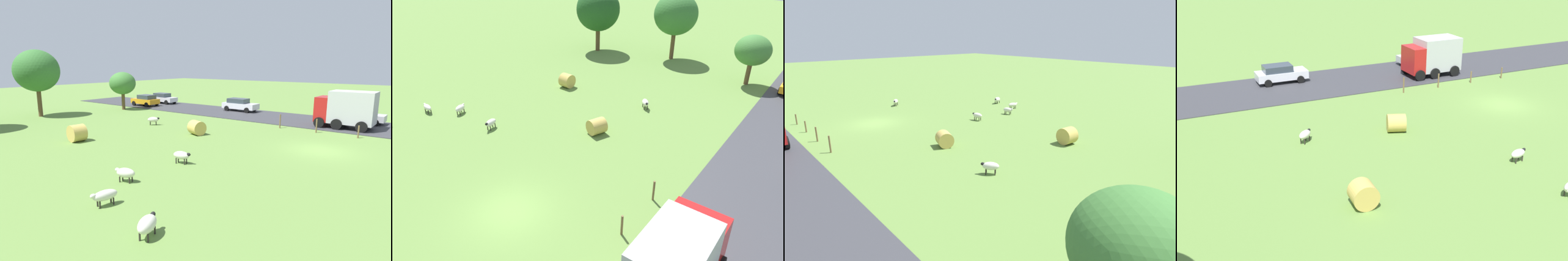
{
  "view_description": "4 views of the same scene",
  "coord_description": "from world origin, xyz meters",
  "views": [
    {
      "loc": [
        -22.25,
        -6.56,
        5.9
      ],
      "look_at": [
        -2.45,
        9.03,
        0.67
      ],
      "focal_mm": 29.71,
      "sensor_mm": 36.0,
      "label": 1
    },
    {
      "loc": [
        12.51,
        -9.63,
        13.5
      ],
      "look_at": [
        -0.65,
        8.0,
        1.26
      ],
      "focal_mm": 33.45,
      "sensor_mm": 36.0,
      "label": 2
    },
    {
      "loc": [
        12.05,
        29.27,
        8.32
      ],
      "look_at": [
        -4.2,
        10.57,
        0.85
      ],
      "focal_mm": 29.71,
      "sensor_mm": 36.0,
      "label": 3
    },
    {
      "loc": [
        -26.75,
        23.44,
        12.15
      ],
      "look_at": [
        -2.49,
        12.19,
        0.94
      ],
      "focal_mm": 43.39,
      "sensor_mm": 36.0,
      "label": 4
    }
  ],
  "objects": [
    {
      "name": "sheep_4",
      "position": [
        -0.41,
        15.88,
        0.53
      ],
      "size": [
        1.05,
        1.11,
        0.79
      ],
      "color": "silver",
      "rests_on": "ground_plane"
    },
    {
      "name": "ground_plane",
      "position": [
        0.0,
        0.0,
        0.0
      ],
      "size": [
        160.0,
        160.0,
        0.0
      ],
      "primitive_type": "plane",
      "color": "olive"
    },
    {
      "name": "tree_0",
      "position": [
        -4.59,
        29.74,
        5.09
      ],
      "size": [
        4.86,
        4.86,
        7.41
      ],
      "color": "brown",
      "rests_on": "ground_plane"
    },
    {
      "name": "hay_bale_1",
      "position": [
        -8.82,
        15.6,
        0.66
      ],
      "size": [
        1.17,
        1.38,
        1.31
      ],
      "primitive_type": "cylinder",
      "rotation": [
        1.57,
        0.0,
        1.5
      ],
      "color": "tan",
      "rests_on": "ground_plane"
    },
    {
      "name": "fence_post_1",
      "position": [
        5.8,
        -1.15,
        0.51
      ],
      "size": [
        0.12,
        0.12,
        1.02
      ],
      "primitive_type": "cylinder",
      "color": "brown",
      "rests_on": "ground_plane"
    },
    {
      "name": "fence_post_2",
      "position": [
        5.8,
        2.19,
        0.61
      ],
      "size": [
        0.12,
        0.12,
        1.21
      ],
      "primitive_type": "cylinder",
      "color": "brown",
      "rests_on": "ground_plane"
    },
    {
      "name": "truck_0",
      "position": [
        9.29,
        0.73,
        1.87
      ],
      "size": [
        2.79,
        4.95,
        3.4
      ],
      "color": "#B21919",
      "rests_on": "road_strip"
    },
    {
      "name": "tree_2",
      "position": [
        4.87,
        26.75,
        3.38
      ],
      "size": [
        3.35,
        3.35,
        4.84
      ],
      "color": "brown",
      "rests_on": "ground_plane"
    },
    {
      "name": "car_2",
      "position": [
        13.02,
        0.1,
        0.84
      ],
      "size": [
        2.09,
        4.02,
        1.5
      ],
      "color": "#B7B7BC",
      "rests_on": "road_strip"
    },
    {
      "name": "sheep_0",
      "position": [
        -8.14,
        5.62,
        0.51
      ],
      "size": [
        0.68,
        1.18,
        0.76
      ],
      "color": "silver",
      "rests_on": "ground_plane"
    },
    {
      "name": "fence_post_3",
      "position": [
        5.8,
        5.53,
        0.64
      ],
      "size": [
        0.12,
        0.12,
        1.29
      ],
      "primitive_type": "cylinder",
      "color": "brown",
      "rests_on": "ground_plane"
    },
    {
      "name": "sheep_2",
      "position": [
        -15.25,
        1.07,
        0.49
      ],
      "size": [
        1.2,
        0.9,
        0.77
      ],
      "color": "silver",
      "rests_on": "ground_plane"
    },
    {
      "name": "car_0",
      "position": [
        12.76,
        13.96,
        0.87
      ],
      "size": [
        2.07,
        4.37,
        1.56
      ],
      "color": "silver",
      "rests_on": "road_strip"
    },
    {
      "name": "car_3",
      "position": [
        9.08,
        27.07,
        0.86
      ],
      "size": [
        2.17,
        3.92,
        1.53
      ],
      "color": "orange",
      "rests_on": "road_strip"
    },
    {
      "name": "road_strip",
      "position": [
        11.0,
        0.0,
        0.03
      ],
      "size": [
        8.0,
        80.0,
        0.06
      ],
      "primitive_type": "cube",
      "color": "#38383D",
      "rests_on": "ground_plane"
    },
    {
      "name": "car_1",
      "position": [
        12.66,
        27.08,
        0.84
      ],
      "size": [
        1.95,
        4.14,
        1.5
      ],
      "color": "silver",
      "rests_on": "road_strip"
    },
    {
      "name": "sheep_3",
      "position": [
        -14.6,
        4.33,
        0.46
      ],
      "size": [
        1.25,
        0.65,
        0.69
      ],
      "color": "silver",
      "rests_on": "ground_plane"
    },
    {
      "name": "hay_bale_0",
      "position": [
        -1.21,
        9.87,
        0.59
      ],
      "size": [
        1.53,
        1.54,
        1.19
      ],
      "primitive_type": "cylinder",
      "rotation": [
        1.57,
        0.0,
        2.79
      ],
      "color": "tan",
      "rests_on": "ground_plane"
    },
    {
      "name": "sheep_1",
      "position": [
        -12.23,
        5.84,
        0.48
      ],
      "size": [
        0.8,
        1.16,
        0.73
      ],
      "color": "silver",
      "rests_on": "ground_plane"
    }
  ]
}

